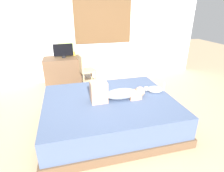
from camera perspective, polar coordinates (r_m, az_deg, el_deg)
The scene contains 10 objects.
ground_plane at distance 3.21m, azimuth -0.07°, elevation -13.27°, with size 16.00×16.00×0.00m, color tan.
back_wall_with_window at distance 5.15m, azimuth -7.53°, elevation 18.06°, with size 6.40×0.14×2.90m.
bed at distance 3.18m, azimuth -0.85°, elevation -8.27°, with size 2.20×1.79×0.50m.
person_lying at distance 3.01m, azimuth 1.11°, elevation -2.16°, with size 0.94×0.28×0.34m.
cat at distance 3.34m, azimuth 12.97°, elevation -1.02°, with size 0.34×0.20×0.21m.
desk at distance 4.94m, azimuth -15.03°, elevation 4.31°, with size 0.90×0.56×0.74m.
tv_monitor at distance 4.79m, azimuth -14.97°, elevation 10.63°, with size 0.48×0.10×0.35m.
cup at distance 5.00m, azimuth -11.73°, elevation 9.85°, with size 0.07×0.07×0.09m, color gold.
chair_by_desk at distance 4.60m, azimuth -8.53°, elevation 5.29°, with size 0.44×0.44×0.86m.
curtain_left at distance 5.01m, azimuth -14.33°, elevation 15.20°, with size 0.44×0.06×2.53m, color #ADCC75.
Camera 1 is at (-0.64, -2.49, 1.91)m, focal length 29.29 mm.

